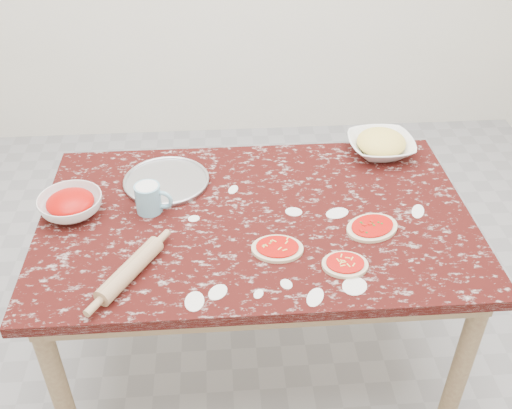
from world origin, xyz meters
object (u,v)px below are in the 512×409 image
object	(u,v)px
sauce_bowl	(71,205)
cheese_bowl	(381,146)
rolling_pin	(130,270)
worktable	(256,233)
flour_mug	(149,198)
pizza_tray	(166,181)

from	to	relation	value
sauce_bowl	cheese_bowl	xyz separation A→B (m)	(1.25, 0.34, -0.00)
cheese_bowl	rolling_pin	xyz separation A→B (m)	(-1.00, -0.70, -0.00)
sauce_bowl	worktable	bearing A→B (deg)	-5.15
worktable	flour_mug	distance (m)	0.42
pizza_tray	flour_mug	bearing A→B (deg)	-105.20
sauce_bowl	rolling_pin	world-z (taller)	sauce_bowl
worktable	pizza_tray	world-z (taller)	pizza_tray
cheese_bowl	sauce_bowl	bearing A→B (deg)	-164.76
worktable	cheese_bowl	bearing A→B (deg)	35.38
worktable	flour_mug	size ratio (longest dim) A/B	11.27
flour_mug	cheese_bowl	bearing A→B (deg)	19.77
worktable	flour_mug	bearing A→B (deg)	171.66
pizza_tray	cheese_bowl	world-z (taller)	cheese_bowl
flour_mug	rolling_pin	xyz separation A→B (m)	(-0.04, -0.36, -0.03)
pizza_tray	rolling_pin	distance (m)	0.55
pizza_tray	cheese_bowl	xyz separation A→B (m)	(0.91, 0.16, 0.03)
pizza_tray	rolling_pin	bearing A→B (deg)	-99.29
worktable	cheese_bowl	world-z (taller)	cheese_bowl
cheese_bowl	flour_mug	distance (m)	1.02
worktable	flour_mug	xyz separation A→B (m)	(-0.39, 0.06, 0.14)
worktable	sauce_bowl	world-z (taller)	sauce_bowl
sauce_bowl	cheese_bowl	size ratio (longest dim) A/B	0.84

